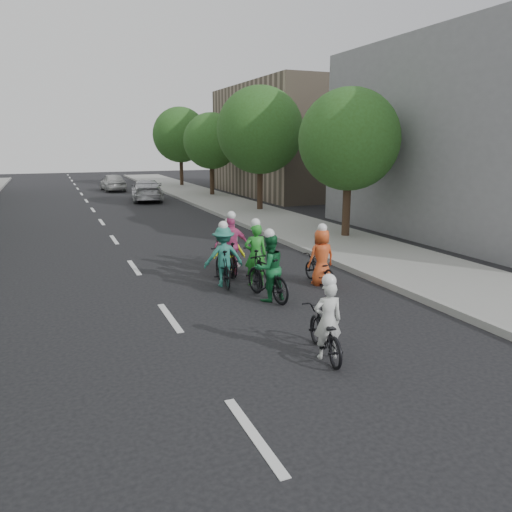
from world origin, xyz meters
TOP-DOWN VIEW (x-y plane):
  - ground at (0.00, 0.00)m, footprint 120.00×120.00m
  - sidewalk_right at (8.00, 10.00)m, footprint 4.00×80.00m
  - curb_right at (6.05, 10.00)m, footprint 0.18×80.00m
  - bldg_se at (16.00, 24.00)m, footprint 10.00×14.00m
  - tree_r_0 at (8.80, 6.60)m, footprint 4.00×4.00m
  - tree_r_1 at (8.80, 15.60)m, footprint 4.80×4.80m
  - tree_r_2 at (8.80, 24.60)m, footprint 4.00×4.00m
  - tree_r_3 at (8.80, 33.60)m, footprint 4.80×4.80m
  - cyclist_0 at (2.18, -3.14)m, footprint 0.92×1.80m
  - cyclist_1 at (2.59, 0.37)m, footprint 0.90×1.90m
  - cyclist_2 at (2.55, 3.21)m, footprint 1.04×1.86m
  - cyclist_3 at (2.59, 3.10)m, footprint 1.08×1.71m
  - cyclist_4 at (4.49, 1.11)m, footprint 0.78×1.58m
  - cyclist_5 at (2.80, 1.78)m, footprint 0.84×1.80m
  - cyclist_6 at (2.82, 3.97)m, footprint 1.04×2.02m
  - cyclist_7 at (1.96, 2.01)m, footprint 1.13×1.78m
  - follow_car_lead at (3.85, 23.54)m, footprint 2.69×5.16m
  - follow_car_trail at (2.60, 31.81)m, footprint 1.86×4.21m

SIDE VIEW (x-z plane):
  - ground at x=0.00m, z-range 0.00..0.00m
  - sidewalk_right at x=8.00m, z-range 0.00..0.15m
  - curb_right at x=6.05m, z-range 0.00..0.18m
  - cyclist_0 at x=2.18m, z-range -0.27..1.32m
  - cyclist_6 at x=2.82m, z-range -0.22..1.38m
  - cyclist_2 at x=2.55m, z-range -0.22..1.40m
  - cyclist_4 at x=4.49m, z-range -0.26..1.46m
  - cyclist_5 at x=2.80m, z-range -0.29..1.58m
  - cyclist_1 at x=2.59m, z-range -0.22..1.60m
  - cyclist_7 at x=1.96m, z-range -0.20..1.61m
  - cyclist_3 at x=2.59m, z-range -0.25..1.65m
  - follow_car_trail at x=2.60m, z-range 0.00..1.41m
  - follow_car_lead at x=3.85m, z-range 0.00..1.43m
  - tree_r_0 at x=8.80m, z-range 0.98..6.95m
  - tree_r_2 at x=8.80m, z-range 0.98..6.95m
  - bldg_se at x=16.00m, z-range 0.00..8.00m
  - tree_r_1 at x=8.80m, z-range 1.05..7.98m
  - tree_r_3 at x=8.80m, z-range 1.05..7.98m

